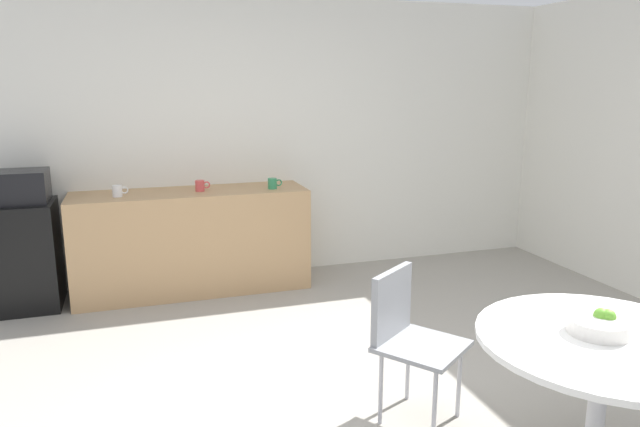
{
  "coord_description": "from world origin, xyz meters",
  "views": [
    {
      "loc": [
        -1.14,
        -2.46,
        1.82
      ],
      "look_at": [
        0.05,
        1.24,
        0.95
      ],
      "focal_mm": 32.8,
      "sensor_mm": 36.0,
      "label": 1
    }
  ],
  "objects_px": {
    "mug_white": "(273,183)",
    "mini_fridge": "(23,256)",
    "mug_red": "(200,186)",
    "mug_green": "(118,191)",
    "microwave": "(16,187)",
    "round_table": "(602,365)",
    "fruit_bowl": "(599,325)",
    "chair_gray": "(406,327)"
  },
  "relations": [
    {
      "from": "mug_white",
      "to": "mini_fridge",
      "type": "bearing_deg",
      "value": 177.26
    },
    {
      "from": "mini_fridge",
      "to": "mug_white",
      "type": "distance_m",
      "value": 2.14
    },
    {
      "from": "mug_red",
      "to": "mug_white",
      "type": "bearing_deg",
      "value": -7.46
    },
    {
      "from": "mug_red",
      "to": "mug_green",
      "type": "bearing_deg",
      "value": -175.52
    },
    {
      "from": "microwave",
      "to": "mug_white",
      "type": "height_order",
      "value": "microwave"
    },
    {
      "from": "microwave",
      "to": "round_table",
      "type": "bearing_deg",
      "value": -48.64
    },
    {
      "from": "mug_white",
      "to": "round_table",
      "type": "bearing_deg",
      "value": -76.38
    },
    {
      "from": "fruit_bowl",
      "to": "mini_fridge",
      "type": "bearing_deg",
      "value": 131.86
    },
    {
      "from": "fruit_bowl",
      "to": "mug_red",
      "type": "height_order",
      "value": "mug_red"
    },
    {
      "from": "microwave",
      "to": "mini_fridge",
      "type": "bearing_deg",
      "value": 0.0
    },
    {
      "from": "chair_gray",
      "to": "round_table",
      "type": "bearing_deg",
      "value": -53.74
    },
    {
      "from": "fruit_bowl",
      "to": "mug_white",
      "type": "relative_size",
      "value": 2.09
    },
    {
      "from": "mini_fridge",
      "to": "mug_red",
      "type": "xyz_separation_m",
      "value": [
        1.45,
        -0.02,
        0.51
      ]
    },
    {
      "from": "round_table",
      "to": "chair_gray",
      "type": "xyz_separation_m",
      "value": [
        -0.58,
        0.78,
        -0.07
      ]
    },
    {
      "from": "chair_gray",
      "to": "mug_green",
      "type": "relative_size",
      "value": 6.43
    },
    {
      "from": "microwave",
      "to": "fruit_bowl",
      "type": "height_order",
      "value": "microwave"
    },
    {
      "from": "mini_fridge",
      "to": "fruit_bowl",
      "type": "xyz_separation_m",
      "value": [
        2.84,
        -3.17,
        0.32
      ]
    },
    {
      "from": "mini_fridge",
      "to": "round_table",
      "type": "xyz_separation_m",
      "value": [
        2.83,
        -3.22,
        0.15
      ]
    },
    {
      "from": "chair_gray",
      "to": "mug_green",
      "type": "distance_m",
      "value": 2.83
    },
    {
      "from": "microwave",
      "to": "mug_green",
      "type": "height_order",
      "value": "microwave"
    },
    {
      "from": "chair_gray",
      "to": "fruit_bowl",
      "type": "relative_size",
      "value": 3.07
    },
    {
      "from": "chair_gray",
      "to": "fruit_bowl",
      "type": "bearing_deg",
      "value": -51.66
    },
    {
      "from": "microwave",
      "to": "mug_green",
      "type": "relative_size",
      "value": 3.72
    },
    {
      "from": "chair_gray",
      "to": "mug_red",
      "type": "bearing_deg",
      "value": 108.49
    },
    {
      "from": "mini_fridge",
      "to": "mug_green",
      "type": "height_order",
      "value": "mug_green"
    },
    {
      "from": "mug_green",
      "to": "mug_red",
      "type": "distance_m",
      "value": 0.68
    },
    {
      "from": "mini_fridge",
      "to": "chair_gray",
      "type": "bearing_deg",
      "value": -47.15
    },
    {
      "from": "mini_fridge",
      "to": "microwave",
      "type": "distance_m",
      "value": 0.57
    },
    {
      "from": "fruit_bowl",
      "to": "microwave",
      "type": "bearing_deg",
      "value": 131.86
    },
    {
      "from": "mug_green",
      "to": "fruit_bowl",
      "type": "bearing_deg",
      "value": -56.24
    },
    {
      "from": "mini_fridge",
      "to": "fruit_bowl",
      "type": "bearing_deg",
      "value": -48.14
    },
    {
      "from": "chair_gray",
      "to": "mug_red",
      "type": "height_order",
      "value": "mug_red"
    },
    {
      "from": "mini_fridge",
      "to": "mug_red",
      "type": "height_order",
      "value": "mug_red"
    },
    {
      "from": "round_table",
      "to": "mini_fridge",
      "type": "bearing_deg",
      "value": 131.36
    },
    {
      "from": "round_table",
      "to": "chair_gray",
      "type": "bearing_deg",
      "value": 126.26
    },
    {
      "from": "fruit_bowl",
      "to": "mug_white",
      "type": "distance_m",
      "value": 3.17
    },
    {
      "from": "round_table",
      "to": "fruit_bowl",
      "type": "height_order",
      "value": "fruit_bowl"
    },
    {
      "from": "chair_gray",
      "to": "mug_red",
      "type": "distance_m",
      "value": 2.58
    },
    {
      "from": "chair_gray",
      "to": "mug_green",
      "type": "height_order",
      "value": "mug_green"
    },
    {
      "from": "mini_fridge",
      "to": "round_table",
      "type": "bearing_deg",
      "value": -48.64
    },
    {
      "from": "chair_gray",
      "to": "mug_red",
      "type": "relative_size",
      "value": 6.43
    },
    {
      "from": "round_table",
      "to": "mug_white",
      "type": "bearing_deg",
      "value": 103.62
    }
  ]
}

